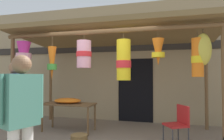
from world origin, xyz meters
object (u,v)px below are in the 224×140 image
display_table (69,106)px  folding_chair (179,122)px  wicker_basket_by_table (79,139)px  customer_foreground (15,98)px  shopper_by_bananas (21,112)px  flower_heap_on_table (68,101)px

display_table → folding_chair: folding_chair is taller
folding_chair → wicker_basket_by_table: 2.14m
folding_chair → customer_foreground: customer_foreground is taller
customer_foreground → shopper_by_bananas: size_ratio=1.01×
display_table → wicker_basket_by_table: bearing=-51.3°
wicker_basket_by_table → customer_foreground: size_ratio=0.21×
display_table → wicker_basket_by_table: size_ratio=3.77×
display_table → folding_chair: bearing=-9.6°
wicker_basket_by_table → customer_foreground: (-1.05, -0.72, 0.94)m
wicker_basket_by_table → shopper_by_bananas: size_ratio=0.21×
folding_chair → wicker_basket_by_table: folding_chair is taller
customer_foreground → shopper_by_bananas: (1.16, -1.24, -0.01)m
folding_chair → wicker_basket_by_table: (-2.07, -0.37, -0.41)m
wicker_basket_by_table → customer_foreground: 1.58m
display_table → customer_foreground: size_ratio=0.79×
shopper_by_bananas → wicker_basket_by_table: bearing=93.4°
wicker_basket_by_table → display_table: bearing=128.7°
shopper_by_bananas → flower_heap_on_table: bearing=106.3°
display_table → customer_foreground: customer_foreground is taller
display_table → customer_foreground: bearing=-103.7°
flower_heap_on_table → customer_foreground: 1.61m
wicker_basket_by_table → customer_foreground: bearing=-145.6°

